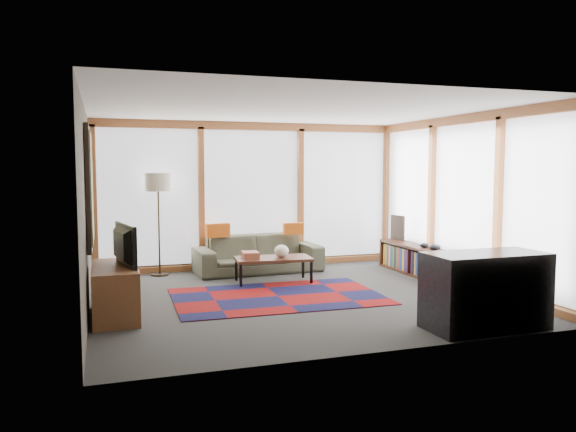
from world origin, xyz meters
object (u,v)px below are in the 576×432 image
object	(u,v)px
bookshelf	(417,260)
television	(118,245)
floor_lamp	(159,224)
coffee_table	(273,270)
tv_console	(115,291)
sofa	(258,254)
bar_counter	(485,291)

from	to	relation	value
bookshelf	television	bearing A→B (deg)	-166.11
floor_lamp	television	distance (m)	2.62
coffee_table	tv_console	world-z (taller)	tv_console
coffee_table	bookshelf	world-z (taller)	bookshelf
sofa	coffee_table	xyz separation A→B (m)	(-0.00, -0.91, -0.12)
floor_lamp	bar_counter	world-z (taller)	floor_lamp
bookshelf	tv_console	xyz separation A→B (m)	(-4.87, -1.17, 0.07)
floor_lamp	tv_console	size ratio (longest dim) A/B	1.37
sofa	tv_console	bearing A→B (deg)	-139.72
bookshelf	tv_console	distance (m)	5.01
floor_lamp	bar_counter	bearing A→B (deg)	-53.73
floor_lamp	tv_console	distance (m)	2.67
coffee_table	bookshelf	xyz separation A→B (m)	(2.46, -0.19, 0.05)
floor_lamp	television	size ratio (longest dim) A/B	1.96
bar_counter	sofa	bearing A→B (deg)	110.18
bookshelf	bar_counter	bearing A→B (deg)	-107.44
coffee_table	tv_console	size ratio (longest dim) A/B	0.95
sofa	bookshelf	bearing A→B (deg)	-26.98
sofa	television	size ratio (longest dim) A/B	2.47
sofa	tv_console	distance (m)	3.31
tv_console	television	xyz separation A→B (m)	(0.05, -0.02, 0.56)
coffee_table	bar_counter	world-z (taller)	bar_counter
floor_lamp	tv_console	world-z (taller)	floor_lamp
sofa	tv_console	size ratio (longest dim) A/B	1.73
television	bar_counter	size ratio (longest dim) A/B	0.65
tv_console	bookshelf	bearing A→B (deg)	13.53
floor_lamp	bookshelf	distance (m)	4.36
tv_console	coffee_table	bearing A→B (deg)	29.45
coffee_table	tv_console	distance (m)	2.77
coffee_table	tv_console	xyz separation A→B (m)	(-2.41, -1.36, 0.12)
floor_lamp	coffee_table	world-z (taller)	floor_lamp
coffee_table	bar_counter	xyz separation A→B (m)	(1.52, -3.17, 0.23)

